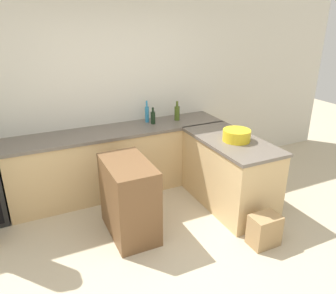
{
  "coord_description": "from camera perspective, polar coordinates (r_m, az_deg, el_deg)",
  "views": [
    {
      "loc": [
        -1.2,
        -2.32,
        2.35
      ],
      "look_at": [
        0.28,
        0.79,
        0.96
      ],
      "focal_mm": 35.0,
      "sensor_mm": 36.0,
      "label": 1
    }
  ],
  "objects": [
    {
      "name": "counter_peninsula",
      "position": [
        4.34,
        10.54,
        -4.3
      ],
      "size": [
        0.69,
        1.37,
        0.92
      ],
      "color": "#D6B27A",
      "rests_on": "ground_plane"
    },
    {
      "name": "dish_soap_bottle",
      "position": [
        4.72,
        -3.68,
        5.81
      ],
      "size": [
        0.06,
        0.06,
        0.31
      ],
      "color": "#338CBF",
      "rests_on": "counter_back"
    },
    {
      "name": "olive_oil_bottle",
      "position": [
        4.81,
        1.58,
        5.99
      ],
      "size": [
        0.08,
        0.08,
        0.28
      ],
      "color": "#475B1E",
      "rests_on": "counter_back"
    },
    {
      "name": "wine_bottle_dark",
      "position": [
        4.65,
        -2.63,
        5.19
      ],
      "size": [
        0.06,
        0.06,
        0.24
      ],
      "color": "black",
      "rests_on": "counter_back"
    },
    {
      "name": "paper_bag",
      "position": [
        3.82,
        16.43,
        -13.74
      ],
      "size": [
        0.32,
        0.23,
        0.36
      ],
      "color": "#A88456",
      "rests_on": "ground_plane"
    },
    {
      "name": "mixing_bowl",
      "position": [
        4.09,
        11.85,
        2.01
      ],
      "size": [
        0.34,
        0.34,
        0.14
      ],
      "color": "yellow",
      "rests_on": "counter_peninsula"
    },
    {
      "name": "wall_back",
      "position": [
        4.68,
        -10.06,
        9.27
      ],
      "size": [
        8.0,
        0.06,
        2.7
      ],
      "color": "silver",
      "rests_on": "ground_plane"
    },
    {
      "name": "island_table",
      "position": [
        3.74,
        -6.8,
        -8.91
      ],
      "size": [
        0.47,
        0.8,
        0.88
      ],
      "color": "brown",
      "rests_on": "ground_plane"
    },
    {
      "name": "ground_plane",
      "position": [
        3.52,
        1.55,
        -20.02
      ],
      "size": [
        14.0,
        14.0,
        0.0
      ],
      "primitive_type": "plane",
      "color": "beige"
    },
    {
      "name": "counter_back",
      "position": [
        4.66,
        -8.23,
        -2.25
      ],
      "size": [
        3.0,
        0.62,
        0.92
      ],
      "color": "#D6B27A",
      "rests_on": "ground_plane"
    }
  ]
}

